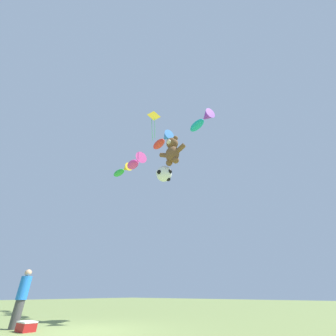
{
  "coord_description": "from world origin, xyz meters",
  "views": [
    {
      "loc": [
        7.2,
        -4.94,
        1.02
      ],
      "look_at": [
        0.59,
        3.43,
        6.96
      ],
      "focal_mm": 24.0,
      "sensor_mm": 36.0,
      "label": 1
    }
  ],
  "objects": [
    {
      "name": "soccer_ball_kite",
      "position": [
        0.36,
        3.39,
        6.67
      ],
      "size": [
        0.95,
        0.95,
        0.88
      ],
      "color": "white"
    },
    {
      "name": "ground_plane",
      "position": [
        0.0,
        0.0,
        0.0
      ],
      "size": [
        80.0,
        80.0,
        0.0
      ],
      "primitive_type": "plane",
      "color": "olive"
    },
    {
      "name": "picnic_cooler",
      "position": [
        -1.25,
        -1.13,
        0.13
      ],
      "size": [
        0.59,
        0.39,
        0.27
      ],
      "color": "red",
      "rests_on": "ground_plane"
    },
    {
      "name": "diamond_kite",
      "position": [
        -1.81,
        4.71,
        12.69
      ],
      "size": [
        0.68,
        0.85,
        2.74
      ],
      "color": "yellow"
    },
    {
      "name": "teddy_bear_kite",
      "position": [
        0.99,
        3.3,
        7.86
      ],
      "size": [
        1.72,
        0.76,
        1.75
      ],
      "color": "brown"
    },
    {
      "name": "fish_kite_teal",
      "position": [
        2.61,
        3.97,
        9.58
      ],
      "size": [
        1.88,
        1.17,
        0.63
      ],
      "color": "#19ADB2"
    },
    {
      "name": "kite_flyer_person",
      "position": [
        -2.07,
        -1.16,
        0.89
      ],
      "size": [
        0.34,
        0.34,
        1.75
      ],
      "color": "#444444",
      "rests_on": "ground_plane"
    },
    {
      "name": "fish_kite_magenta",
      "position": [
        -3.29,
        4.59,
        9.31
      ],
      "size": [
        1.98,
        1.27,
        0.88
      ],
      "color": "#E53F9E"
    },
    {
      "name": "fish_kite_emerald",
      "position": [
        -5.66,
        5.36,
        9.73
      ],
      "size": [
        2.22,
        0.94,
        0.7
      ],
      "color": "green"
    },
    {
      "name": "fish_kite_crimson",
      "position": [
        -0.48,
        4.22,
        9.74
      ],
      "size": [
        1.99,
        1.2,
        0.68
      ],
      "color": "red"
    }
  ]
}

